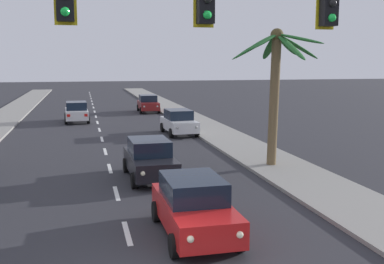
{
  "coord_description": "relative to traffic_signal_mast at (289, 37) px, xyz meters",
  "views": [
    {
      "loc": [
        -1.14,
        -9.76,
        4.95
      ],
      "look_at": [
        3.02,
        8.0,
        2.2
      ],
      "focal_mm": 44.0,
      "sensor_mm": 36.0,
      "label": 1
    }
  ],
  "objects": [
    {
      "name": "palm_right_second",
      "position": [
        4.44,
        11.01,
        -0.97
      ],
      "size": [
        4.19,
        4.16,
        6.43
      ],
      "color": "brown",
      "rests_on": "ground"
    },
    {
      "name": "lane_markings",
      "position": [
        -2.65,
        20.02,
        -5.44
      ],
      "size": [
        4.28,
        87.63,
        0.01
      ],
      "color": "silver",
      "rests_on": "ground"
    },
    {
      "name": "sedan_parked_nearest_kerb",
      "position": [
        2.12,
        21.93,
        -4.59
      ],
      "size": [
        2.07,
        4.5,
        1.68
      ],
      "color": "silver",
      "rests_on": "ground"
    },
    {
      "name": "sedan_third_in_queue",
      "position": [
        -1.55,
        10.18,
        -4.59
      ],
      "size": [
        2.02,
        4.48,
        1.68
      ],
      "color": "black",
      "rests_on": "ground"
    },
    {
      "name": "sedan_oncoming_far",
      "position": [
        -4.75,
        30.29,
        -4.59
      ],
      "size": [
        2.06,
        4.49,
        1.68
      ],
      "color": "silver",
      "rests_on": "ground"
    },
    {
      "name": "sidewalk_right",
      "position": [
        4.69,
        20.48,
        -5.38
      ],
      "size": [
        3.2,
        110.0,
        0.14
      ],
      "primitive_type": "cube",
      "color": "gray",
      "rests_on": "ground"
    },
    {
      "name": "sedan_parked_mid_kerb",
      "position": [
        2.03,
        36.54,
        -4.59
      ],
      "size": [
        2.03,
        4.48,
        1.68
      ],
      "color": "maroon",
      "rests_on": "ground"
    },
    {
      "name": "sedan_lead_at_stop_bar",
      "position": [
        -1.25,
        3.32,
        -4.59
      ],
      "size": [
        1.97,
        4.46,
        1.68
      ],
      "color": "red",
      "rests_on": "ground"
    },
    {
      "name": "traffic_signal_mast",
      "position": [
        0.0,
        0.0,
        0.0
      ],
      "size": [
        11.08,
        0.4,
        7.39
      ],
      "color": "#2D2D33",
      "rests_on": "ground"
    }
  ]
}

